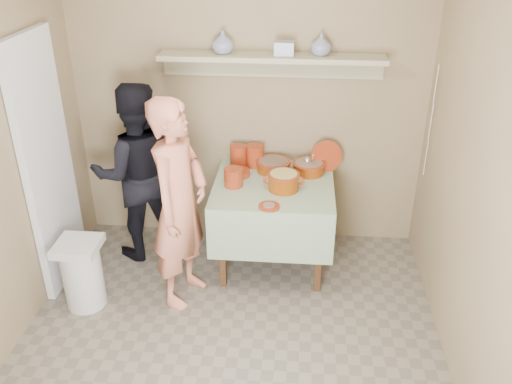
# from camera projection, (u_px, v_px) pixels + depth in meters

# --- Properties ---
(ground) EXTENTS (3.50, 3.50, 0.00)m
(ground) POSITION_uv_depth(u_px,v_px,m) (224.00, 368.00, 3.64)
(ground) COLOR #706658
(ground) RESTS_ON ground
(tile_panel) EXTENTS (0.06, 0.70, 2.00)m
(tile_panel) POSITION_uv_depth(u_px,v_px,m) (48.00, 166.00, 4.13)
(tile_panel) COLOR silver
(tile_panel) RESTS_ON ground
(plate_stack_a) EXTENTS (0.14, 0.14, 0.19)m
(plate_stack_a) POSITION_uv_depth(u_px,v_px,m) (238.00, 156.00, 4.64)
(plate_stack_a) COLOR maroon
(plate_stack_a) RESTS_ON serving_table
(plate_stack_b) EXTENTS (0.16, 0.16, 0.19)m
(plate_stack_b) POSITION_uv_depth(u_px,v_px,m) (255.00, 156.00, 4.66)
(plate_stack_b) COLOR maroon
(plate_stack_b) RESTS_ON serving_table
(bowl_stack) EXTENTS (0.15, 0.15, 0.15)m
(bowl_stack) POSITION_uv_depth(u_px,v_px,m) (234.00, 177.00, 4.32)
(bowl_stack) COLOR maroon
(bowl_stack) RESTS_ON serving_table
(empty_bowl) EXTENTS (0.18, 0.18, 0.05)m
(empty_bowl) POSITION_uv_depth(u_px,v_px,m) (239.00, 173.00, 4.51)
(empty_bowl) COLOR maroon
(empty_bowl) RESTS_ON serving_table
(propped_lid) EXTENTS (0.29, 0.18, 0.26)m
(propped_lid) POSITION_uv_depth(u_px,v_px,m) (326.00, 156.00, 4.58)
(propped_lid) COLOR maroon
(propped_lid) RESTS_ON serving_table
(vase_right) EXTENTS (0.19, 0.19, 0.17)m
(vase_right) POSITION_uv_depth(u_px,v_px,m) (321.00, 44.00, 4.20)
(vase_right) COLOR navy
(vase_right) RESTS_ON wall_shelf
(vase_left) EXTENTS (0.23, 0.23, 0.18)m
(vase_left) POSITION_uv_depth(u_px,v_px,m) (223.00, 42.00, 4.26)
(vase_left) COLOR navy
(vase_left) RESTS_ON wall_shelf
(ceramic_box) EXTENTS (0.15, 0.11, 0.11)m
(ceramic_box) POSITION_uv_depth(u_px,v_px,m) (284.00, 49.00, 4.21)
(ceramic_box) COLOR navy
(ceramic_box) RESTS_ON wall_shelf
(person_cook) EXTENTS (0.54, 0.68, 1.63)m
(person_cook) POSITION_uv_depth(u_px,v_px,m) (180.00, 204.00, 3.97)
(person_cook) COLOR #CE7459
(person_cook) RESTS_ON ground
(person_helper) EXTENTS (0.91, 0.82, 1.55)m
(person_helper) POSITION_uv_depth(u_px,v_px,m) (137.00, 173.00, 4.54)
(person_helper) COLOR black
(person_helper) RESTS_ON ground
(room_shell) EXTENTS (3.04, 3.54, 2.62)m
(room_shell) POSITION_uv_depth(u_px,v_px,m) (216.00, 146.00, 2.89)
(room_shell) COLOR #8E7A57
(room_shell) RESTS_ON ground
(serving_table) EXTENTS (0.97, 0.97, 0.76)m
(serving_table) POSITION_uv_depth(u_px,v_px,m) (274.00, 196.00, 4.45)
(serving_table) COLOR #4C2D16
(serving_table) RESTS_ON ground
(cazuela_meat_a) EXTENTS (0.30, 0.30, 0.10)m
(cazuela_meat_a) POSITION_uv_depth(u_px,v_px,m) (273.00, 165.00, 4.57)
(cazuela_meat_a) COLOR #662808
(cazuela_meat_a) RESTS_ON serving_table
(cazuela_meat_b) EXTENTS (0.28, 0.28, 0.10)m
(cazuela_meat_b) POSITION_uv_depth(u_px,v_px,m) (309.00, 167.00, 4.54)
(cazuela_meat_b) COLOR #662808
(cazuela_meat_b) RESTS_ON serving_table
(ladle) EXTENTS (0.08, 0.26, 0.19)m
(ladle) POSITION_uv_depth(u_px,v_px,m) (308.00, 161.00, 4.53)
(ladle) COLOR silver
(ladle) RESTS_ON cazuela_meat_b
(cazuela_rice) EXTENTS (0.33, 0.25, 0.14)m
(cazuela_rice) POSITION_uv_depth(u_px,v_px,m) (284.00, 180.00, 4.26)
(cazuela_rice) COLOR #662808
(cazuela_rice) RESTS_ON serving_table
(front_plate) EXTENTS (0.16, 0.16, 0.03)m
(front_plate) POSITION_uv_depth(u_px,v_px,m) (269.00, 206.00, 4.03)
(front_plate) COLOR maroon
(front_plate) RESTS_ON serving_table
(wall_shelf) EXTENTS (1.80, 0.25, 0.21)m
(wall_shelf) POSITION_uv_depth(u_px,v_px,m) (272.00, 60.00, 4.31)
(wall_shelf) COLOR tan
(wall_shelf) RESTS_ON room_shell
(trash_bin) EXTENTS (0.32, 0.32, 0.56)m
(trash_bin) POSITION_uv_depth(u_px,v_px,m) (82.00, 273.00, 4.11)
(trash_bin) COLOR silver
(trash_bin) RESTS_ON ground
(electrical_cord) EXTENTS (0.01, 0.05, 0.90)m
(electrical_cord) POSITION_uv_depth(u_px,v_px,m) (431.00, 122.00, 4.26)
(electrical_cord) COLOR silver
(electrical_cord) RESTS_ON wall_shelf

